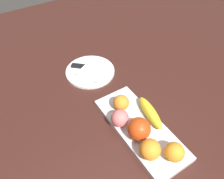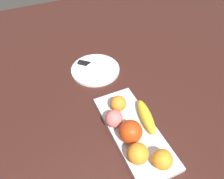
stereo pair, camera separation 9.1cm
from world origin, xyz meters
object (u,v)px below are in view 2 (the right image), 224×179
at_px(banana, 146,117).
at_px(folded_napkin, 97,71).
at_px(peach, 114,119).
at_px(orange_near_banana, 162,159).
at_px(fruit_tray, 134,131).
at_px(dinner_plate, 95,70).
at_px(orange_near_apple, 118,103).
at_px(apple, 131,132).
at_px(knife, 90,64).
at_px(orange_center, 138,154).

bearing_deg(banana, folded_napkin, -158.75).
distance_m(peach, folded_napkin, 0.31).
height_order(orange_near_banana, peach, same).
distance_m(fruit_tray, dinner_plate, 0.38).
height_order(fruit_tray, orange_near_apple, orange_near_apple).
bearing_deg(orange_near_banana, peach, -160.84).
relative_size(orange_near_banana, peach, 0.99).
height_order(orange_near_apple, folded_napkin, orange_near_apple).
bearing_deg(orange_near_banana, dinner_plate, -178.27).
xyz_separation_m(orange_near_banana, peach, (-0.21, -0.07, 0.00)).
height_order(apple, banana, apple).
xyz_separation_m(banana, orange_near_banana, (0.17, -0.05, 0.01)).
height_order(apple, peach, apple).
bearing_deg(orange_near_banana, fruit_tray, -173.94).
xyz_separation_m(fruit_tray, folded_napkin, (-0.36, 0.00, 0.01)).
bearing_deg(orange_near_banana, knife, -176.92).
distance_m(banana, orange_near_apple, 0.12).
xyz_separation_m(apple, orange_center, (0.08, -0.02, -0.01)).
xyz_separation_m(fruit_tray, orange_center, (0.11, -0.04, 0.04)).
relative_size(orange_near_banana, orange_center, 0.92).
xyz_separation_m(peach, folded_napkin, (-0.30, 0.06, -0.03)).
relative_size(apple, peach, 1.24).
bearing_deg(dinner_plate, orange_near_apple, -1.95).
bearing_deg(fruit_tray, knife, -178.02).
relative_size(orange_near_apple, knife, 0.42).
height_order(apple, orange_center, apple).
bearing_deg(orange_near_apple, peach, -37.40).
xyz_separation_m(fruit_tray, orange_near_apple, (-0.11, -0.01, 0.04)).
relative_size(apple, dinner_plate, 0.35).
height_order(banana, peach, peach).
xyz_separation_m(fruit_tray, banana, (-0.02, 0.06, 0.03)).
relative_size(orange_near_apple, folded_napkin, 0.55).
bearing_deg(apple, dinner_plate, 175.90).
xyz_separation_m(banana, orange_near_apple, (-0.09, -0.07, 0.01)).
distance_m(orange_near_banana, folded_napkin, 0.51).
relative_size(fruit_tray, apple, 4.91).
height_order(apple, dinner_plate, apple).
height_order(fruit_tray, dinner_plate, fruit_tray).
xyz_separation_m(banana, peach, (-0.03, -0.12, 0.01)).
xyz_separation_m(orange_near_apple, folded_napkin, (-0.24, 0.01, -0.03)).
relative_size(orange_near_banana, folded_napkin, 0.57).
height_order(fruit_tray, orange_near_banana, orange_near_banana).
relative_size(apple, orange_center, 1.16).
bearing_deg(dinner_plate, orange_center, -5.23).
xyz_separation_m(folded_napkin, knife, (-0.06, -0.01, -0.00)).
height_order(banana, knife, banana).
xyz_separation_m(orange_near_apple, orange_center, (0.22, -0.04, 0.00)).
relative_size(banana, peach, 2.48).
height_order(orange_near_banana, folded_napkin, orange_near_banana).
bearing_deg(banana, fruit_tray, -62.47).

